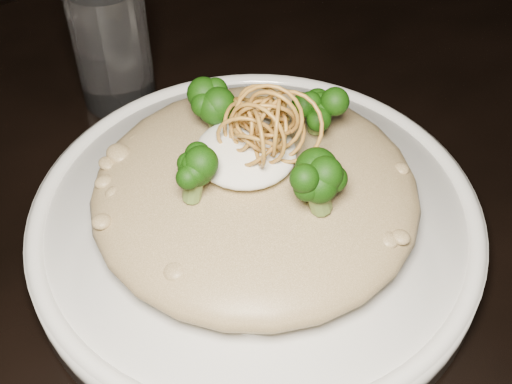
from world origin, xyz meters
The scene contains 7 objects.
table centered at (0.00, 0.00, 0.67)m, with size 1.10×0.80×0.75m.
plate centered at (-0.02, -0.02, 0.77)m, with size 0.32×0.32×0.03m, color white.
risotto centered at (-0.02, -0.02, 0.81)m, with size 0.22×0.22×0.05m, color brown.
broccoli centered at (-0.02, -0.02, 0.86)m, with size 0.16×0.16×0.06m, color black, non-canonical shape.
cheese centered at (-0.03, -0.01, 0.84)m, with size 0.07×0.07×0.02m, color white.
shallots centered at (-0.02, -0.02, 0.87)m, with size 0.06×0.06×0.04m, color brown, non-canonical shape.
drinking_glass centered at (-0.02, 0.19, 0.81)m, with size 0.06×0.06×0.11m, color white.
Camera 1 is at (-0.21, -0.29, 1.16)m, focal length 50.00 mm.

